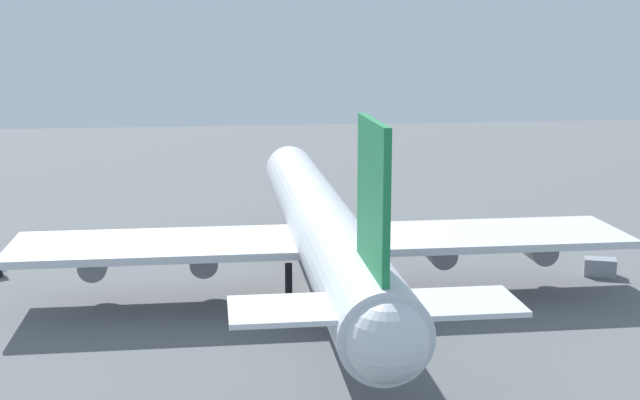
% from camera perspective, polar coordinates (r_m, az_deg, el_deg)
% --- Properties ---
extents(ground_plane, '(285.49, 285.49, 0.00)m').
position_cam_1_polar(ground_plane, '(87.29, -0.00, -5.69)').
color(ground_plane, slate).
extents(cargo_airplane, '(71.37, 58.11, 19.62)m').
position_cam_1_polar(cargo_airplane, '(85.22, 0.04, -1.64)').
color(cargo_airplane, silver).
rests_on(cargo_airplane, ground_plane).
extents(cargo_container_aft, '(2.90, 3.66, 1.80)m').
position_cam_1_polar(cargo_container_aft, '(95.48, 17.82, -4.19)').
color(cargo_container_aft, '#999EA8').
rests_on(cargo_container_aft, ground_plane).
extents(safety_cone_nose, '(0.39, 0.39, 0.55)m').
position_cam_1_polar(safety_cone_nose, '(118.30, -1.09, -0.99)').
color(safety_cone_nose, orange).
rests_on(safety_cone_nose, ground_plane).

